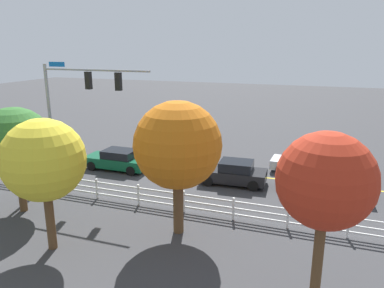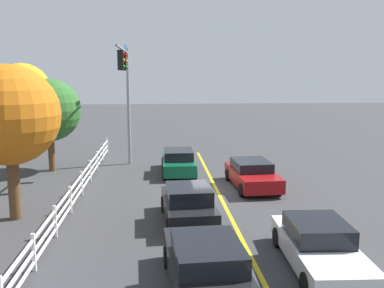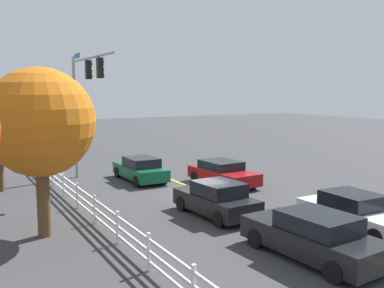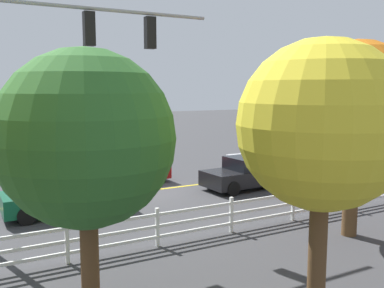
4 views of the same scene
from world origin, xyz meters
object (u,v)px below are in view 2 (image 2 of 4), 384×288
at_px(car_0, 178,162).
at_px(tree_2, 49,110).
at_px(car_4, 206,268).
at_px(tree_4, 9,116).
at_px(car_2, 319,246).
at_px(car_3, 252,174).
at_px(car_1, 188,205).
at_px(tree_3, 22,92).

relative_size(car_0, tree_2, 0.82).
distance_m(car_4, tree_4, 9.96).
xyz_separation_m(car_0, car_4, (-13.57, -0.07, 0.04)).
distance_m(car_2, car_3, 8.98).
height_order(car_3, tree_4, tree_4).
relative_size(car_1, tree_2, 0.76).
relative_size(tree_2, tree_3, 0.85).
bearing_deg(tree_4, car_2, -116.08).
relative_size(car_1, car_3, 0.91).
distance_m(car_2, tree_2, 17.67).
xyz_separation_m(car_4, tree_4, (6.36, 6.88, 3.39)).
distance_m(car_0, tree_3, 12.04).
relative_size(car_0, tree_3, 0.70).
xyz_separation_m(car_4, tree_3, (18.87, 10.20, 3.77)).
bearing_deg(car_0, car_4, -179.92).
relative_size(tree_3, tree_4, 1.05).
height_order(car_4, tree_2, tree_2).
bearing_deg(car_3, car_4, -21.62).
bearing_deg(tree_3, car_3, -122.16).
bearing_deg(car_3, car_1, -39.19).
distance_m(tree_2, tree_4, 8.46).
xyz_separation_m(car_2, tree_2, (13.51, 11.00, 2.94)).
bearing_deg(car_3, car_0, -135.66).
xyz_separation_m(car_0, tree_2, (1.20, 7.42, 2.91)).
xyz_separation_m(car_2, tree_4, (5.09, 10.39, 3.46)).
bearing_deg(tree_2, car_1, -141.71).
bearing_deg(car_2, car_0, -161.31).
relative_size(car_1, tree_4, 0.68).
xyz_separation_m(car_3, car_4, (-10.25, 3.51, 0.05)).
bearing_deg(car_1, tree_4, 78.95).
distance_m(car_0, car_4, 13.58).
relative_size(car_3, car_4, 0.95).
xyz_separation_m(car_2, car_3, (8.98, 0.00, 0.01)).
distance_m(car_0, tree_4, 10.50).
bearing_deg(tree_3, car_4, -151.61).
distance_m(tree_3, tree_4, 12.95).
height_order(car_1, car_4, car_4).
height_order(car_0, tree_4, tree_4).
relative_size(car_0, car_4, 0.93).
bearing_deg(car_2, tree_3, -139.62).
xyz_separation_m(car_4, tree_2, (14.78, 7.49, 2.87)).
xyz_separation_m(car_1, car_3, (4.86, -3.59, -0.04)).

